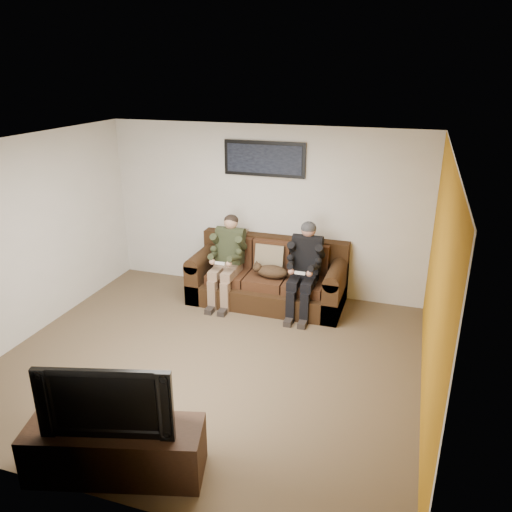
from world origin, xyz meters
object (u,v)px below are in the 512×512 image
(sofa, at_px, (269,278))
(framed_poster, at_px, (264,159))
(tv_stand, at_px, (116,450))
(person_left, at_px, (227,255))
(cat, at_px, (271,271))
(person_right, at_px, (305,263))
(television, at_px, (109,396))

(sofa, height_order, framed_poster, framed_poster)
(sofa, height_order, tv_stand, sofa)
(person_left, distance_m, cat, 0.70)
(person_left, distance_m, framed_poster, 1.52)
(person_left, relative_size, framed_poster, 1.05)
(person_left, bearing_deg, framed_poster, 55.78)
(framed_poster, bearing_deg, person_right, -36.03)
(person_left, height_order, person_right, person_right)
(person_left, xyz_separation_m, cat, (0.68, 0.00, -0.18))
(television, bearing_deg, tv_stand, -105.07)
(person_right, relative_size, tv_stand, 0.86)
(cat, xyz_separation_m, television, (-0.35, -3.59, 0.25))
(framed_poster, xyz_separation_m, television, (-0.07, -4.17, -1.29))
(tv_stand, distance_m, television, 0.57)
(tv_stand, bearing_deg, person_left, 80.07)
(cat, height_order, tv_stand, cat)
(person_right, bearing_deg, framed_poster, 143.97)
(cat, height_order, television, television)
(sofa, xyz_separation_m, person_left, (-0.59, -0.19, 0.39))
(person_right, height_order, television, person_right)
(cat, bearing_deg, tv_stand, -95.64)
(cat, relative_size, television, 0.58)
(cat, bearing_deg, sofa, 114.33)
(person_left, xyz_separation_m, television, (0.32, -3.59, 0.06))
(sofa, xyz_separation_m, framed_poster, (-0.20, 0.38, 1.75))
(cat, xyz_separation_m, tv_stand, (-0.35, -3.59, -0.32))
(cat, distance_m, television, 3.62)
(cat, distance_m, tv_stand, 3.62)
(sofa, relative_size, cat, 3.49)
(sofa, distance_m, framed_poster, 1.80)
(cat, relative_size, framed_poster, 0.53)
(framed_poster, height_order, television, framed_poster)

